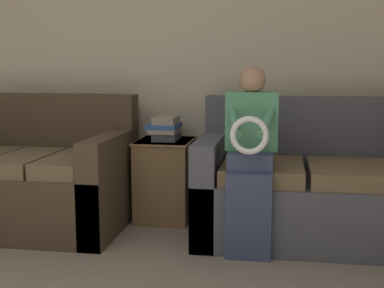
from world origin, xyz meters
The scene contains 6 objects.
wall_back centered at (0.00, 2.94, 1.27)m, with size 7.87×0.06×2.55m.
couch_main centered at (1.56, 2.38, 0.34)m, with size 2.04×0.93×0.96m.
couch_side centered at (-0.69, 2.31, 0.34)m, with size 1.35×0.97×0.97m.
child_left_seated centered at (0.92, 1.99, 0.65)m, with size 0.34×0.37×1.19m.
side_shelf centered at (0.22, 2.64, 0.32)m, with size 0.42×0.51×0.62m.
book_stack centered at (0.23, 2.64, 0.71)m, with size 0.23×0.30×0.18m.
Camera 1 is at (1.10, -1.34, 1.21)m, focal length 50.00 mm.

